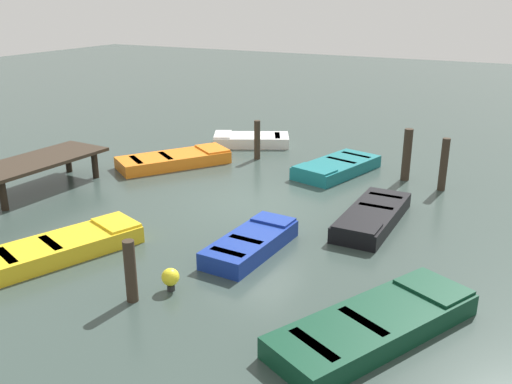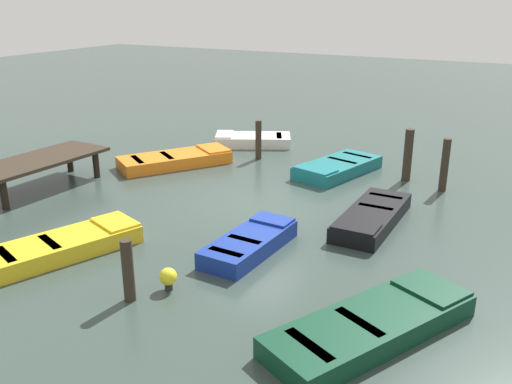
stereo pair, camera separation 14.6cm
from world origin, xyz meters
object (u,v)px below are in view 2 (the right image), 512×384
at_px(dock_segment, 38,163).
at_px(mooring_piling_near_right, 408,155).
at_px(rowboat_black, 372,217).
at_px(rowboat_teal, 337,167).
at_px(mooring_piling_near_left, 445,165).
at_px(rowboat_blue, 250,243).
at_px(rowboat_dark_green, 373,324).
at_px(mooring_piling_mid_left, 258,140).
at_px(mooring_piling_center, 128,271).
at_px(marker_buoy, 168,277).
at_px(rowboat_yellow, 63,245).
at_px(rowboat_white, 253,140).
at_px(rowboat_orange, 176,159).

xyz_separation_m(dock_segment, mooring_piling_near_right, (6.07, -9.68, 0.01)).
bearing_deg(dock_segment, rowboat_black, -75.19).
bearing_deg(rowboat_teal, mooring_piling_near_left, 102.77).
relative_size(rowboat_blue, rowboat_dark_green, 0.66).
bearing_deg(dock_segment, mooring_piling_mid_left, -32.68).
height_order(rowboat_black, mooring_piling_center, mooring_piling_center).
bearing_deg(rowboat_black, mooring_piling_mid_left, -126.21).
distance_m(dock_segment, marker_buoy, 7.92).
distance_m(mooring_piling_near_left, mooring_piling_center, 10.35).
xyz_separation_m(rowboat_black, mooring_piling_near_left, (3.59, -1.10, 0.59)).
height_order(rowboat_yellow, marker_buoy, marker_buoy).
bearing_deg(mooring_piling_center, rowboat_teal, -4.23).
bearing_deg(mooring_piling_near_left, dock_segment, 117.14).
distance_m(rowboat_white, rowboat_dark_green, 13.23).
xyz_separation_m(rowboat_black, rowboat_teal, (3.71, 2.31, 0.00)).
distance_m(rowboat_teal, mooring_piling_center, 9.65).
bearing_deg(rowboat_black, rowboat_teal, -147.86).
xyz_separation_m(rowboat_teal, mooring_piling_near_left, (-0.12, -3.41, 0.59)).
bearing_deg(mooring_piling_mid_left, dock_segment, 144.04).
xyz_separation_m(rowboat_dark_green, mooring_piling_mid_left, (8.86, 6.93, 0.49)).
bearing_deg(rowboat_black, mooring_piling_near_right, -178.08).
distance_m(rowboat_teal, mooring_piling_near_right, 2.30).
relative_size(dock_segment, rowboat_black, 1.26).
relative_size(rowboat_orange, mooring_piling_center, 3.09).
height_order(rowboat_orange, mooring_piling_near_right, mooring_piling_near_right).
distance_m(rowboat_white, marker_buoy, 11.59).
bearing_deg(rowboat_orange, rowboat_blue, -97.09).
bearing_deg(mooring_piling_near_right, rowboat_dark_green, -169.71).
relative_size(rowboat_teal, rowboat_yellow, 0.94).
xyz_separation_m(rowboat_black, rowboat_orange, (1.96, 7.61, -0.00)).
bearing_deg(rowboat_dark_green, mooring_piling_near_left, 29.02).
relative_size(rowboat_orange, marker_buoy, 8.20).
distance_m(rowboat_teal, marker_buoy, 8.95).
distance_m(rowboat_orange, rowboat_dark_green, 11.37).
relative_size(dock_segment, rowboat_yellow, 1.16).
xyz_separation_m(rowboat_teal, rowboat_orange, (-1.75, 5.30, -0.00)).
distance_m(rowboat_blue, rowboat_white, 9.68).
distance_m(rowboat_white, rowboat_orange, 3.83).
distance_m(rowboat_dark_green, mooring_piling_mid_left, 11.26).
bearing_deg(rowboat_white, rowboat_teal, 128.54).
distance_m(rowboat_white, mooring_piling_mid_left, 2.04).
xyz_separation_m(dock_segment, rowboat_dark_green, (-2.84, -11.30, -0.61)).
bearing_deg(rowboat_dark_green, rowboat_teal, 50.31).
bearing_deg(rowboat_blue, rowboat_yellow, 122.96).
bearing_deg(rowboat_black, marker_buoy, -26.13).
distance_m(rowboat_orange, mooring_piling_near_right, 7.80).
bearing_deg(mooring_piling_near_right, rowboat_teal, 99.28).
relative_size(rowboat_dark_green, rowboat_yellow, 1.14).
bearing_deg(rowboat_orange, rowboat_white, 18.00).
bearing_deg(mooring_piling_near_right, marker_buoy, 165.10).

